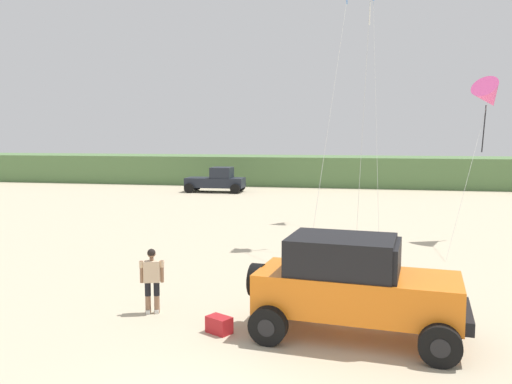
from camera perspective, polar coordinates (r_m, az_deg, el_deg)
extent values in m
cube|color=#567A47|center=(48.58, 5.91, 2.35)|extent=(90.00, 6.32, 2.59)
cube|color=orange|center=(12.11, 10.86, -10.68)|extent=(4.59, 2.35, 0.90)
cube|color=orange|center=(11.94, 18.88, -9.32)|extent=(1.29, 1.81, 0.12)
cube|color=black|center=(11.94, 9.26, -6.68)|extent=(2.49, 2.02, 0.80)
cube|color=black|center=(11.84, 15.06, -7.13)|extent=(0.30, 1.67, 0.72)
cube|color=black|center=(12.15, 21.82, -12.31)|extent=(0.41, 1.81, 0.28)
cylinder|color=black|center=(12.56, 0.16, -9.48)|extent=(0.39, 0.80, 0.77)
cylinder|color=black|center=(13.20, 19.11, -12.18)|extent=(0.87, 0.40, 0.84)
cylinder|color=black|center=(13.20, 19.11, -12.18)|extent=(0.41, 0.36, 0.38)
cylinder|color=black|center=(11.26, 19.31, -15.43)|extent=(0.87, 0.40, 0.84)
cylinder|color=black|center=(11.26, 19.31, -15.43)|extent=(0.41, 0.36, 0.38)
cylinder|color=black|center=(13.56, 3.86, -11.35)|extent=(0.87, 0.40, 0.84)
cylinder|color=black|center=(13.56, 3.86, -11.35)|extent=(0.41, 0.36, 0.38)
cylinder|color=black|center=(11.68, 1.32, -14.28)|extent=(0.87, 0.40, 0.84)
cylinder|color=black|center=(11.68, 1.32, -14.28)|extent=(0.41, 0.36, 0.38)
cylinder|color=#8C664C|center=(13.90, -11.60, -11.78)|extent=(0.14, 0.14, 0.49)
cylinder|color=black|center=(13.78, -11.64, -10.22)|extent=(0.15, 0.15, 0.36)
cube|color=silver|center=(14.00, -11.56, -12.49)|extent=(0.18, 0.28, 0.10)
cylinder|color=#8C664C|center=(13.88, -10.68, -11.79)|extent=(0.14, 0.14, 0.49)
cylinder|color=black|center=(13.76, -10.71, -10.23)|extent=(0.15, 0.15, 0.36)
cube|color=silver|center=(13.97, -10.65, -12.51)|extent=(0.18, 0.28, 0.10)
cube|color=beige|center=(13.65, -11.22, -8.41)|extent=(0.46, 0.36, 0.54)
cylinder|color=#8C664C|center=(13.69, -12.29, -8.44)|extent=(0.09, 0.09, 0.56)
cylinder|color=beige|center=(13.64, -12.31, -7.67)|extent=(0.11, 0.11, 0.16)
cylinder|color=#8C664C|center=(13.63, -10.14, -8.46)|extent=(0.09, 0.09, 0.56)
cylinder|color=beige|center=(13.58, -10.15, -7.68)|extent=(0.11, 0.11, 0.16)
cylinder|color=#8C664C|center=(13.58, -11.24, -7.15)|extent=(0.10, 0.10, 0.08)
sphere|color=#8C664C|center=(13.55, -11.26, -6.55)|extent=(0.21, 0.21, 0.21)
sphere|color=black|center=(13.53, -11.26, -6.48)|extent=(0.21, 0.21, 0.21)
cube|color=#B21E23|center=(12.42, -4.01, -14.15)|extent=(0.66, 0.59, 0.38)
cube|color=#1E232D|center=(41.99, -4.44, 1.04)|extent=(4.64, 2.00, 0.76)
cube|color=#1E232D|center=(41.80, -3.72, 2.12)|extent=(1.64, 1.83, 0.84)
cylinder|color=black|center=(42.64, -1.68, 0.62)|extent=(0.77, 0.28, 0.76)
cylinder|color=black|center=(40.59, -2.27, 0.33)|extent=(0.77, 0.28, 0.76)
cylinder|color=black|center=(43.52, -6.46, 0.69)|extent=(0.77, 0.28, 0.76)
cylinder|color=black|center=(41.52, -7.27, 0.42)|extent=(0.77, 0.28, 0.76)
cylinder|color=silver|center=(19.15, 8.14, 9.12)|extent=(1.11, 5.74, 10.92)
cylinder|color=silver|center=(21.00, 11.69, 10.41)|extent=(0.46, 2.06, 12.10)
cone|color=#E04C93|center=(24.62, 23.94, 9.48)|extent=(1.97, 1.80, 1.97)
cylinder|color=black|center=(24.53, 23.45, 6.29)|extent=(0.05, 0.47, 1.99)
cylinder|color=silver|center=(22.11, 22.11, 2.08)|extent=(2.24, 4.64, 6.10)
cylinder|color=white|center=(29.20, 12.23, 18.39)|extent=(0.05, 0.27, 1.15)
cylinder|color=silver|center=(25.95, 12.85, 8.94)|extent=(0.40, 5.24, 11.55)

